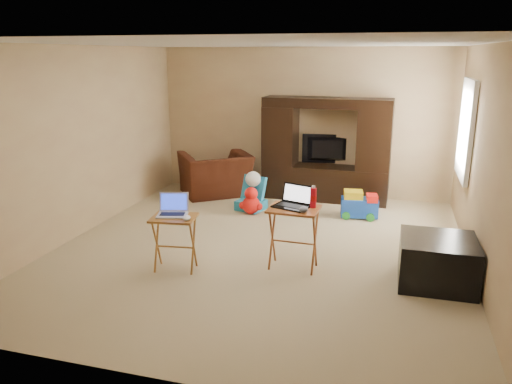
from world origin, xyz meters
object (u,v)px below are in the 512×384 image
(laptop_right, at_px, (291,197))
(mouse_left, at_px, (187,218))
(plush_toy, at_px, (251,200))
(laptop_left, at_px, (172,206))
(ottoman, at_px, (437,261))
(mouse_right, at_px, (304,210))
(child_rocker, at_px, (251,194))
(water_bottle, at_px, (313,198))
(tray_table_left, at_px, (175,243))
(recliner, at_px, (216,174))
(entertainment_center, at_px, (326,150))
(tray_table_right, at_px, (293,238))
(push_toy, at_px, (359,204))
(television, at_px, (327,150))

(laptop_right, height_order, mouse_left, laptop_right)
(plush_toy, height_order, laptop_left, laptop_left)
(ottoman, relative_size, laptop_right, 2.07)
(mouse_left, bearing_deg, mouse_right, 16.28)
(laptop_right, bearing_deg, child_rocker, 135.44)
(mouse_right, distance_m, water_bottle, 0.23)
(plush_toy, bearing_deg, tray_table_left, -96.37)
(plush_toy, relative_size, ottoman, 0.55)
(recliner, distance_m, ottoman, 4.39)
(entertainment_center, distance_m, water_bottle, 2.85)
(ottoman, xyz_separation_m, tray_table_left, (-2.84, -0.44, 0.07))
(tray_table_right, xyz_separation_m, laptop_left, (-1.31, -0.38, 0.39))
(ottoman, height_order, tray_table_left, tray_table_left)
(plush_toy, bearing_deg, child_rocker, 106.96)
(child_rocker, xyz_separation_m, plush_toy, (0.06, -0.20, -0.05))
(child_rocker, relative_size, tray_table_left, 0.83)
(mouse_left, bearing_deg, push_toy, 56.83)
(television, distance_m, water_bottle, 3.06)
(push_toy, distance_m, mouse_left, 3.10)
(recliner, relative_size, water_bottle, 5.06)
(push_toy, distance_m, laptop_right, 2.25)
(entertainment_center, relative_size, child_rocker, 3.94)
(television, height_order, ottoman, television)
(mouse_left, distance_m, water_bottle, 1.42)
(plush_toy, relative_size, push_toy, 0.77)
(recliner, relative_size, plush_toy, 2.64)
(plush_toy, bearing_deg, mouse_left, -91.45)
(ottoman, height_order, laptop_left, laptop_left)
(mouse_left, bearing_deg, tray_table_right, 23.60)
(laptop_left, xyz_separation_m, water_bottle, (1.51, 0.46, 0.08))
(entertainment_center, distance_m, laptop_left, 3.53)
(mouse_left, bearing_deg, television, 74.10)
(recliner, distance_m, mouse_right, 3.50)
(tray_table_right, bearing_deg, plush_toy, 121.66)
(ottoman, xyz_separation_m, mouse_right, (-1.43, -0.15, 0.50))
(water_bottle, bearing_deg, mouse_right, -109.29)
(entertainment_center, xyz_separation_m, child_rocker, (-1.03, -0.91, -0.59))
(tray_table_left, distance_m, mouse_left, 0.40)
(plush_toy, height_order, water_bottle, water_bottle)
(television, relative_size, ottoman, 1.11)
(entertainment_center, xyz_separation_m, laptop_right, (0.03, -2.90, -0.01))
(child_rocker, xyz_separation_m, mouse_right, (1.22, -2.13, 0.49))
(ottoman, bearing_deg, recliner, 142.82)
(television, distance_m, tray_table_left, 3.77)
(child_rocker, distance_m, tray_table_right, 2.29)
(ottoman, bearing_deg, laptop_left, -171.92)
(recliner, bearing_deg, mouse_left, 68.00)
(push_toy, xyz_separation_m, laptop_right, (-0.62, -2.07, 0.64))
(television, height_order, recliner, television)
(plush_toy, bearing_deg, recliner, 135.98)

